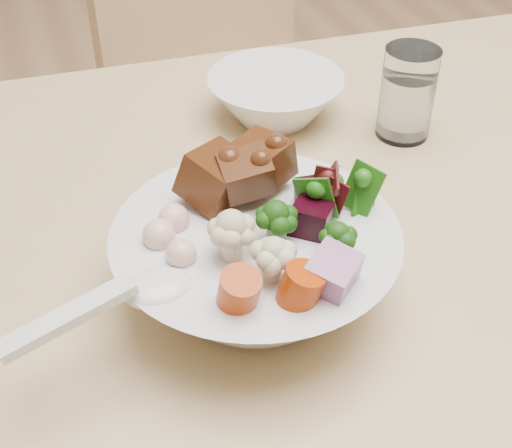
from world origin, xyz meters
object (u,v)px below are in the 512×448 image
Objects in this scene: food_bowl at (257,258)px; side_bowl at (275,98)px; water_glass at (407,97)px; chair_far at (239,74)px.

food_bowl is 0.31m from side_bowl.
water_glass is 0.66× the size of side_bowl.
food_bowl reaches higher than water_glass.
water_glass is (0.04, -0.50, 0.20)m from chair_far.
water_glass is at bearing -102.22° from chair_far.
water_glass is (0.25, 0.20, 0.01)m from food_bowl.
food_bowl reaches higher than side_bowl.
chair_far is 0.46m from side_bowl.
chair_far is 0.75m from food_bowl.
water_glass is at bearing -33.75° from side_bowl.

